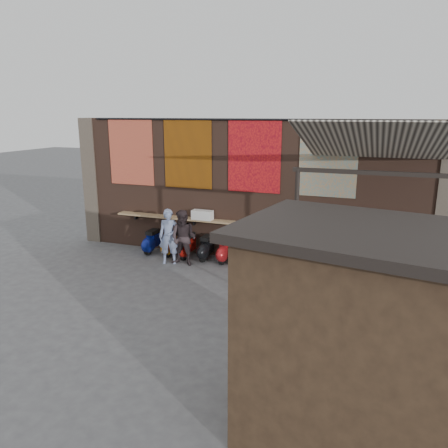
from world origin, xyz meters
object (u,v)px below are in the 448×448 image
(shelf_box, at_px, (202,215))
(scooter_stool_7, at_px, (286,258))
(scooter_stool_3, at_px, (206,248))
(scooter_stool_9, at_px, (333,263))
(scooter_stool_8, at_px, (308,258))
(diner_left, at_px, (169,236))
(scooter_stool_5, at_px, (247,251))
(shopper_navy, at_px, (403,274))
(scooter_stool_2, at_px, (187,246))
(market_stall, at_px, (356,345))
(shopper_grey, at_px, (371,274))
(scooter_stool_1, at_px, (171,244))
(scooter_stool_0, at_px, (152,242))
(diner_right, at_px, (184,238))
(scooter_stool_4, at_px, (225,251))
(shopper_tan, at_px, (324,258))
(scooter_stool_6, at_px, (266,254))

(shelf_box, height_order, scooter_stool_7, shelf_box)
(scooter_stool_3, xyz_separation_m, scooter_stool_9, (3.62, -0.04, -0.00))
(scooter_stool_8, height_order, diner_left, diner_left)
(scooter_stool_5, relative_size, shopper_navy, 0.46)
(scooter_stool_2, xyz_separation_m, market_stall, (5.10, -6.02, 1.03))
(shopper_navy, height_order, shopper_grey, shopper_navy)
(scooter_stool_1, bearing_deg, scooter_stool_0, 179.35)
(scooter_stool_5, bearing_deg, diner_right, -159.17)
(shelf_box, xyz_separation_m, scooter_stool_4, (0.80, -0.28, -0.92))
(scooter_stool_4, relative_size, scooter_stool_9, 0.97)
(scooter_stool_7, relative_size, diner_left, 0.45)
(scooter_stool_4, bearing_deg, market_stall, -56.90)
(scooter_stool_2, distance_m, shopper_tan, 4.16)
(shopper_grey, relative_size, market_stall, 0.54)
(scooter_stool_3, distance_m, scooter_stool_7, 2.35)
(scooter_stool_6, bearing_deg, shopper_grey, -29.67)
(scooter_stool_0, height_order, market_stall, market_stall)
(scooter_stool_1, relative_size, diner_left, 0.47)
(shopper_navy, bearing_deg, scooter_stool_3, -45.77)
(shopper_navy, xyz_separation_m, market_stall, (-0.69, -4.21, 0.50))
(scooter_stool_9, bearing_deg, scooter_stool_4, 179.65)
(diner_left, distance_m, shopper_tan, 4.33)
(scooter_stool_4, distance_m, diner_right, 1.25)
(shelf_box, height_order, scooter_stool_4, shelf_box)
(diner_left, bearing_deg, scooter_stool_8, -12.09)
(scooter_stool_7, xyz_separation_m, scooter_stool_8, (0.60, -0.04, 0.06))
(scooter_stool_1, distance_m, scooter_stool_8, 4.10)
(shopper_grey, bearing_deg, scooter_stool_1, -6.31)
(scooter_stool_9, bearing_deg, scooter_stool_8, -179.59)
(scooter_stool_0, relative_size, market_stall, 0.27)
(shelf_box, xyz_separation_m, shopper_navy, (5.42, -2.10, -0.38))
(scooter_stool_2, relative_size, scooter_stool_3, 1.02)
(scooter_stool_6, bearing_deg, diner_right, -165.02)
(diner_left, bearing_deg, scooter_stool_4, 2.25)
(shelf_box, bearing_deg, scooter_stool_6, -8.83)
(scooter_stool_6, distance_m, diner_right, 2.31)
(scooter_stool_2, distance_m, scooter_stool_7, 2.94)
(scooter_stool_7, bearing_deg, shopper_grey, -36.19)
(scooter_stool_9, height_order, shopper_tan, shopper_tan)
(shopper_navy, bearing_deg, scooter_stool_1, -42.46)
(scooter_stool_1, relative_size, scooter_stool_3, 0.99)
(scooter_stool_0, height_order, scooter_stool_7, scooter_stool_0)
(scooter_stool_3, distance_m, shopper_tan, 3.60)
(scooter_stool_0, bearing_deg, shelf_box, 9.12)
(scooter_stool_9, xyz_separation_m, diner_left, (-4.47, -0.60, 0.44))
(scooter_stool_9, bearing_deg, shopper_navy, -48.50)
(diner_right, bearing_deg, market_stall, -46.87)
(scooter_stool_2, xyz_separation_m, scooter_stool_5, (1.82, 0.01, 0.03))
(shopper_navy, height_order, shopper_tan, shopper_navy)
(scooter_stool_7, distance_m, market_stall, 6.50)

